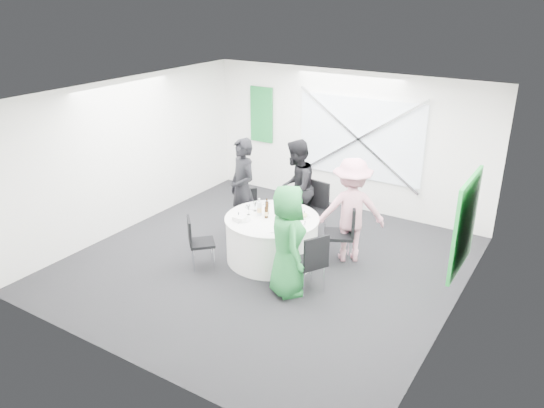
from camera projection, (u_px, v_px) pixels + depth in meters
The scene contains 46 objects.
floor at pixel (266, 263), 8.84m from camera, with size 6.00×6.00×0.00m, color black.
ceiling at pixel (265, 95), 7.77m from camera, with size 6.00×6.00×0.00m, color silver.
wall_back at pixel (346, 141), 10.65m from camera, with size 6.00×6.00×0.00m, color white.
wall_front at pixel (121, 263), 5.95m from camera, with size 6.00×6.00×0.00m, color white.
wall_left at pixel (129, 155), 9.78m from camera, with size 6.00×6.00×0.00m, color white.
wall_right at pixel (461, 227), 6.83m from camera, with size 6.00×6.00×0.00m, color white.
window_panel at pixel (359, 139), 10.43m from camera, with size 2.60×0.03×1.60m, color silver.
window_brace_a at pixel (359, 139), 10.40m from camera, with size 0.05×0.05×3.16m, color silver.
window_brace_b at pixel (359, 139), 10.40m from camera, with size 0.05×0.05×3.16m, color silver.
green_banner at pixel (261, 115), 11.48m from camera, with size 0.55×0.04×1.20m, color #136223.
green_sign at pixel (465, 224), 7.40m from camera, with size 0.05×1.20×1.40m, color #198B30.
banquet_table at pixel (272, 238), 8.85m from camera, with size 1.56×1.56×0.76m.
chair_back at pixel (314, 205), 9.59m from camera, with size 0.53×0.54×1.03m.
chair_back_left at pixel (250, 208), 9.78m from camera, with size 0.53×0.53×0.83m.
chair_back_right at pixel (345, 229), 8.67m from camera, with size 0.62×0.62×1.01m.
chair_front_right at pixel (312, 259), 7.78m from camera, with size 0.60×0.60×0.97m.
chair_front_left at pixel (197, 239), 8.54m from camera, with size 0.56×0.56×0.87m.
person_man_back_left at pixel (243, 189), 9.49m from camera, with size 0.67×0.44×1.84m, color black.
person_man_back at pixel (296, 188), 9.59m from camera, with size 0.87×0.48×1.79m, color black.
person_woman_pink at pixel (351, 210), 8.67m from camera, with size 1.14×0.53×1.77m, color pink.
person_woman_green at pixel (287, 241), 7.70m from camera, with size 0.83×0.54×1.70m, color #227D37.
plate_back at pixel (291, 205), 9.16m from camera, with size 0.28×0.28×0.01m.
plate_back_left at pixel (253, 207), 9.11m from camera, with size 0.28×0.28×0.01m.
plate_back_right at pixel (302, 216), 8.73m from camera, with size 0.26×0.26×0.04m.
plate_front_right at pixel (282, 231), 8.17m from camera, with size 0.28×0.28×0.04m.
plate_front_left at pixel (242, 219), 8.61m from camera, with size 0.28×0.28×0.01m.
napkin at pixel (239, 219), 8.56m from camera, with size 0.19×0.13×0.05m, color silver.
beer_bottle_a at pixel (267, 208), 8.79m from camera, with size 0.06×0.06×0.28m.
beer_bottle_b at pixel (281, 210), 8.75m from camera, with size 0.06×0.06×0.26m.
beer_bottle_c at pixel (280, 215), 8.54m from camera, with size 0.06×0.06×0.28m.
beer_bottle_d at pixel (266, 212), 8.65m from camera, with size 0.06×0.06×0.25m.
green_water_bottle at pixel (287, 211), 8.63m from camera, with size 0.08×0.08×0.33m.
clear_water_bottle at pixel (259, 209), 8.75m from camera, with size 0.08×0.08×0.30m.
wine_glass_a at pixel (295, 211), 8.65m from camera, with size 0.07×0.07×0.17m.
wine_glass_b at pixel (296, 214), 8.52m from camera, with size 0.07×0.07×0.17m.
wine_glass_c at pixel (286, 204), 8.93m from camera, with size 0.07×0.07×0.17m.
wine_glass_d at pixel (255, 204), 8.90m from camera, with size 0.07×0.07×0.17m.
wine_glass_e at pixel (248, 208), 8.77m from camera, with size 0.07×0.07×0.17m.
fork_a at pixel (274, 232), 8.17m from camera, with size 0.01×0.15×0.01m, color silver.
knife_a at pixel (295, 229), 8.29m from camera, with size 0.01×0.15×0.01m, color silver.
fork_b at pixel (266, 204), 9.23m from camera, with size 0.01×0.15×0.01m, color silver.
knife_b at pixel (251, 207), 9.11m from camera, with size 0.01×0.15×0.01m, color silver.
fork_c at pixel (239, 214), 8.83m from camera, with size 0.01×0.15×0.01m, color silver.
knife_c at pixel (238, 222), 8.52m from camera, with size 0.01×0.15×0.01m, color silver.
fork_d at pixel (305, 223), 8.48m from camera, with size 0.01×0.15×0.01m, color silver.
knife_d at pixel (305, 213), 8.87m from camera, with size 0.01×0.15×0.01m, color silver.
Camera 1 is at (4.24, -6.54, 4.28)m, focal length 35.00 mm.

